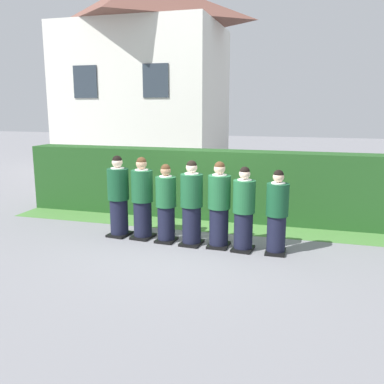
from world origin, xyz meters
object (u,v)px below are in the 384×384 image
object	(u,v)px
student_front_row_5	(244,211)
student_front_row_6	(277,214)
student_front_row_0	(118,198)
student_front_row_3	(192,205)
student_front_row_2	(166,205)
student_front_row_1	(142,200)
student_front_row_4	(219,207)

from	to	relation	value
student_front_row_5	student_front_row_6	size ratio (longest dim) A/B	1.02
student_front_row_0	student_front_row_3	size ratio (longest dim) A/B	1.01
student_front_row_2	student_front_row_3	distance (m)	0.55
student_front_row_1	student_front_row_2	distance (m)	0.55
student_front_row_0	student_front_row_2	world-z (taller)	student_front_row_0
student_front_row_6	student_front_row_4	bearing A→B (deg)	176.06
student_front_row_1	student_front_row_4	distance (m)	1.63
student_front_row_3	student_front_row_6	bearing A→B (deg)	-2.00
student_front_row_5	student_front_row_3	bearing A→B (deg)	176.83
student_front_row_3	student_front_row_1	bearing A→B (deg)	173.32
student_front_row_0	student_front_row_4	xyz separation A→B (m)	(2.17, -0.12, -0.01)
student_front_row_0	student_front_row_4	size ratio (longest dim) A/B	1.02
student_front_row_2	student_front_row_1	bearing A→B (deg)	171.23
student_front_row_5	student_front_row_4	bearing A→B (deg)	171.23
student_front_row_3	student_front_row_6	xyz separation A→B (m)	(1.64, -0.06, -0.05)
student_front_row_0	student_front_row_1	bearing A→B (deg)	-1.34
student_front_row_0	student_front_row_1	distance (m)	0.54
student_front_row_0	student_front_row_5	distance (m)	2.66
student_front_row_5	student_front_row_1	bearing A→B (deg)	175.03
student_front_row_2	student_front_row_4	distance (m)	1.09
student_front_row_2	student_front_row_4	xyz separation A→B (m)	(1.09, -0.03, 0.05)
student_front_row_0	student_front_row_5	size ratio (longest dim) A/B	1.06
student_front_row_4	student_front_row_6	size ratio (longest dim) A/B	1.06
student_front_row_3	student_front_row_4	size ratio (longest dim) A/B	1.00
student_front_row_3	student_front_row_4	distance (m)	0.54
student_front_row_0	student_front_row_5	xyz separation A→B (m)	(2.66, -0.20, -0.05)
student_front_row_5	student_front_row_6	bearing A→B (deg)	-0.04
student_front_row_2	student_front_row_3	world-z (taller)	student_front_row_3
student_front_row_2	student_front_row_3	size ratio (longest dim) A/B	0.94
student_front_row_5	student_front_row_6	distance (m)	0.61
student_front_row_1	student_front_row_3	world-z (taller)	student_front_row_1
student_front_row_2	student_front_row_6	size ratio (longest dim) A/B	1.00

